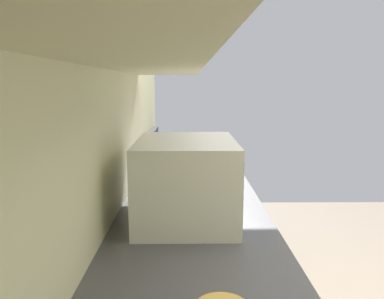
% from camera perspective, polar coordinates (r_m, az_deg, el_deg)
% --- Properties ---
extents(wall_back, '(3.74, 0.12, 2.71)m').
position_cam_1_polar(wall_back, '(1.60, -13.67, 6.48)').
color(wall_back, beige).
rests_on(wall_back, ground_plane).
extents(oven_range, '(0.67, 0.67, 1.08)m').
position_cam_1_polar(oven_range, '(3.10, -0.05, -8.47)').
color(oven_range, black).
rests_on(oven_range, ground_plane).
extents(microwave, '(0.50, 0.40, 0.32)m').
position_cam_1_polar(microwave, '(1.52, -0.80, -4.61)').
color(microwave, white).
rests_on(microwave, counter_run).
extents(kettle, '(0.20, 0.15, 0.17)m').
position_cam_1_polar(kettle, '(2.41, 1.24, -1.30)').
color(kettle, red).
rests_on(kettle, counter_run).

